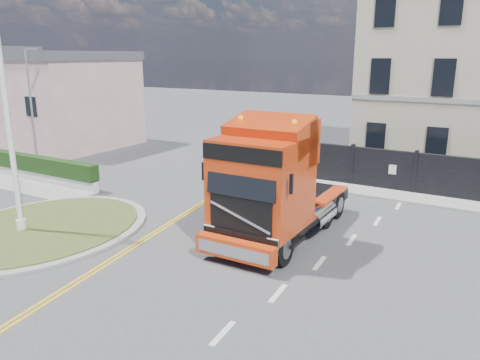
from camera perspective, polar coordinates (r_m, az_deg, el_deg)
The scene contains 11 objects.
ground at distance 16.69m, azimuth 0.60°, elevation -7.42°, with size 120.00×120.00×0.00m, color #424244.
traffic_island at distance 19.04m, azimuth -22.93°, elevation -5.52°, with size 6.80×6.80×0.17m.
hedge_wall at distance 26.08m, azimuth -23.22°, elevation 1.33°, with size 8.00×0.55×1.35m.
pavement_side at distance 25.63m, azimuth -25.01°, elevation -0.69°, with size 8.50×1.80×0.10m, color gray.
seaside_bldg_pink at distance 35.74m, azimuth -20.76°, elevation 8.67°, with size 8.00×8.00×6.00m, color beige.
seaside_bldg_cream at distance 43.37m, azimuth -25.42°, elevation 8.49°, with size 9.00×8.00×5.00m, color white.
hoarding_fence at distance 23.06m, azimuth 26.75°, elevation -0.09°, with size 18.80×0.25×2.00m.
pavement_far at distance 22.46m, azimuth 24.90°, elevation -2.74°, with size 20.00×1.60×0.12m, color gray.
truck at distance 16.05m, azimuth 3.81°, elevation -1.06°, with size 2.76×7.23×4.32m.
lamppost_island at distance 18.20m, azimuth -26.55°, elevation 7.40°, with size 0.26×0.53×8.55m.
lamppost_slim at distance 29.21m, azimuth -24.19°, elevation 9.12°, with size 0.28×0.56×6.80m.
Camera 1 is at (7.65, -13.39, 6.38)m, focal length 35.00 mm.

